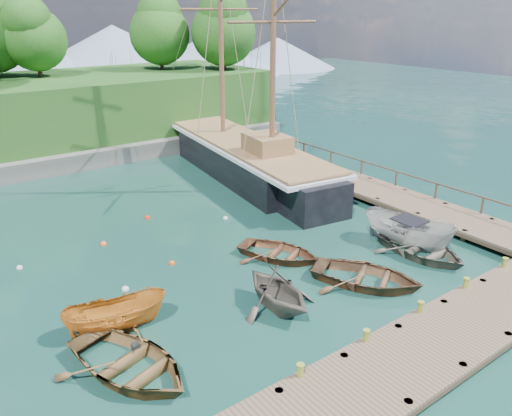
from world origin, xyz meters
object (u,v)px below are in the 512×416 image
(rowboat_4, at_px, (279,258))
(rowboat_2, at_px, (366,284))
(rowboat_1, at_px, (277,308))
(rowboat_0, at_px, (130,373))
(motorboat_orange, at_px, (118,329))
(cabin_boat_white, at_px, (406,246))
(schooner, at_px, (246,161))
(rowboat_3, at_px, (420,256))

(rowboat_4, bearing_deg, rowboat_2, -96.95)
(rowboat_2, bearing_deg, rowboat_1, 138.97)
(rowboat_0, height_order, motorboat_orange, motorboat_orange)
(rowboat_1, xyz_separation_m, cabin_boat_white, (8.93, 0.55, 0.00))
(rowboat_2, relative_size, cabin_boat_white, 1.00)
(rowboat_0, bearing_deg, rowboat_2, -21.11)
(schooner, bearing_deg, cabin_boat_white, -82.47)
(rowboat_4, distance_m, schooner, 13.21)
(rowboat_0, xyz_separation_m, cabin_boat_white, (15.32, 0.72, 0.00))
(rowboat_2, height_order, rowboat_3, rowboat_2)
(rowboat_2, distance_m, schooner, 16.53)
(cabin_boat_white, distance_m, schooner, 14.44)
(rowboat_1, height_order, rowboat_4, rowboat_1)
(rowboat_4, bearing_deg, rowboat_0, 174.24)
(rowboat_3, bearing_deg, rowboat_2, -177.57)
(rowboat_0, bearing_deg, rowboat_4, 3.54)
(rowboat_1, distance_m, schooner, 17.49)
(rowboat_0, height_order, rowboat_3, rowboat_0)
(rowboat_1, xyz_separation_m, rowboat_2, (4.31, -0.87, 0.00))
(rowboat_1, height_order, schooner, schooner)
(rowboat_1, distance_m, rowboat_2, 4.40)
(cabin_boat_white, bearing_deg, rowboat_2, -175.01)
(rowboat_1, bearing_deg, schooner, 61.35)
(rowboat_1, bearing_deg, cabin_boat_white, 5.95)
(rowboat_1, relative_size, schooner, 0.14)
(rowboat_0, relative_size, motorboat_orange, 1.30)
(rowboat_4, relative_size, motorboat_orange, 1.08)
(motorboat_orange, bearing_deg, schooner, -34.41)
(rowboat_3, distance_m, cabin_boat_white, 1.18)
(rowboat_4, distance_m, motorboat_orange, 8.64)
(rowboat_2, bearing_deg, schooner, 43.75)
(rowboat_0, distance_m, rowboat_3, 14.96)
(rowboat_3, distance_m, rowboat_4, 6.97)
(rowboat_2, distance_m, rowboat_4, 4.47)
(motorboat_orange, distance_m, cabin_boat_white, 14.83)
(rowboat_4, xyz_separation_m, cabin_boat_white, (6.13, -2.80, 0.00))
(rowboat_0, height_order, rowboat_4, rowboat_0)
(rowboat_4, bearing_deg, motorboat_orange, 159.45)
(rowboat_4, relative_size, cabin_boat_white, 0.85)
(rowboat_2, xyz_separation_m, rowboat_3, (4.25, 0.29, 0.00))
(rowboat_1, distance_m, cabin_boat_white, 8.94)
(rowboat_2, xyz_separation_m, rowboat_4, (-1.51, 4.21, 0.00))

